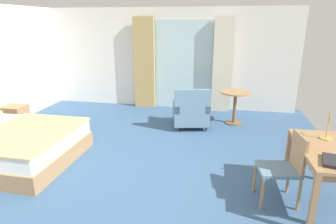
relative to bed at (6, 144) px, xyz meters
The scene contains 12 objects.
ground 1.97m from the bed, ahead, with size 6.84×7.95×0.10m, color #38567A.
wall_back 4.18m from the bed, 61.53° to the left, with size 6.44×0.12×2.50m, color silver.
balcony_glass_door 4.30m from the bed, 55.97° to the left, with size 1.51×0.02×2.20m, color silver.
curtain_panel_left 3.77m from the bed, 67.81° to the left, with size 0.53×0.10×2.28m, color tan.
curtain_panel_right 4.84m from the bed, 45.51° to the left, with size 0.45×0.10×2.28m, color beige.
bed is the anchor object (origin of this frame).
nightstand 1.60m from the bed, 123.60° to the left, with size 0.45×0.40×0.48m.
writing_desk 4.65m from the bed, ahead, with size 0.65×1.23×0.75m.
desk_chair 4.19m from the bed, ahead, with size 0.52×0.47×0.90m.
closed_book 4.64m from the bed, ahead, with size 0.22×0.32×0.04m, color #232328.
armchair_by_window 3.44m from the bed, 36.97° to the left, with size 0.87×0.89×0.89m.
round_cafe_table 4.44m from the bed, 34.37° to the left, with size 0.68×0.68×0.72m.
Camera 1 is at (1.42, -3.52, 2.16)m, focal length 30.54 mm.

